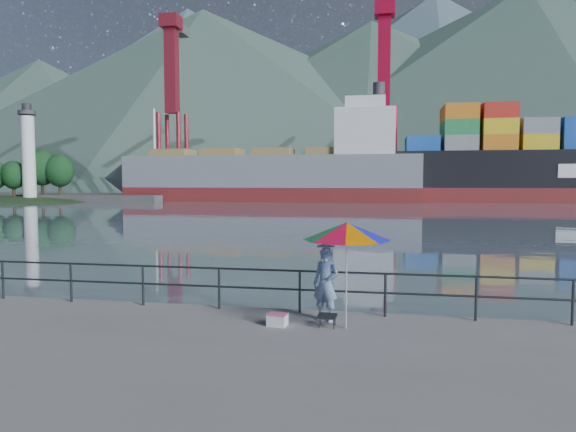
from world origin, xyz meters
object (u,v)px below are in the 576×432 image
(beach_umbrella, at_px, (347,231))
(bulk_carrier, at_px, (282,174))
(cooler_bag, at_px, (277,320))
(fisherman, at_px, (326,284))

(beach_umbrella, relative_size, bulk_carrier, 0.05)
(beach_umbrella, bearing_deg, cooler_bag, -177.43)
(fisherman, distance_m, bulk_carrier, 70.88)
(cooler_bag, bearing_deg, beach_umbrella, 11.52)
(beach_umbrella, distance_m, bulk_carrier, 71.45)
(fisherman, distance_m, cooler_bag, 1.35)
(beach_umbrella, xyz_separation_m, cooler_bag, (-1.48, -0.07, -1.96))
(fisherman, xyz_separation_m, beach_umbrella, (0.50, -0.52, 1.25))
(fisherman, xyz_separation_m, cooler_bag, (-0.98, -0.59, -0.71))
(beach_umbrella, distance_m, cooler_bag, 2.46)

